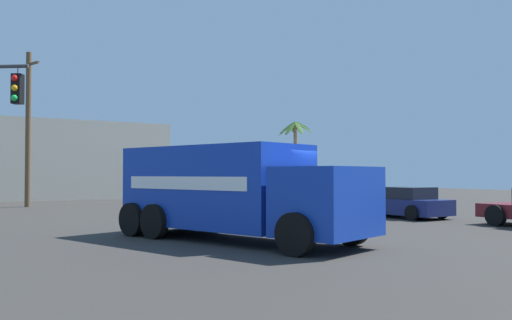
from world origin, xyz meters
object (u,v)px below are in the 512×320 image
Objects in this scene: vending_machine_blue at (321,189)px; delivery_truck at (233,190)px; sedan_navy at (401,203)px; vending_machine_red at (281,187)px; palm_tree_far at (295,146)px; utility_pole at (28,127)px.

delivery_truck is at bearing -139.23° from vending_machine_blue.
vending_machine_red is at bearing 82.21° from sedan_navy.
palm_tree_far is 0.60× the size of utility_pole.
vending_machine_blue is (11.17, 9.63, -0.34)m from delivery_truck.
vending_machine_blue is 16.90m from utility_pole.
sedan_navy is 6.72m from vending_machine_blue.
sedan_navy is at bearing -106.93° from palm_tree_far.
vending_machine_red is 15.22m from utility_pole.
vending_machine_blue is 7.29m from palm_tree_far.
utility_pole reaches higher than delivery_truck.
vending_machine_red is at bearing 83.64° from vending_machine_blue.
sedan_navy is at bearing -53.22° from utility_pole.
vending_machine_blue is at bearing -115.07° from palm_tree_far.
vending_machine_blue is 0.21× the size of utility_pole.
palm_tree_far is at bearing -12.85° from utility_pole.
delivery_truck is 18.27m from vending_machine_red.
vending_machine_red is 0.35× the size of palm_tree_far.
vending_machine_red is 3.98m from palm_tree_far.
sedan_navy is 0.81× the size of palm_tree_far.
palm_tree_far is at bearing 48.31° from delivery_truck.
palm_tree_far reaches higher than vending_machine_blue.
delivery_truck is 21.23m from palm_tree_far.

